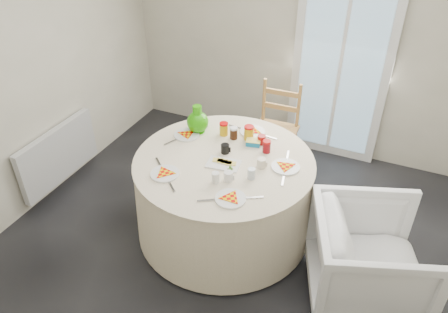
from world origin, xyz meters
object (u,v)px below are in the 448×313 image
at_px(table, 224,196).
at_px(green_pitcher, 198,121).
at_px(radiator, 59,155).
at_px(armchair, 370,257).
at_px(wooden_chair, 275,132).

bearing_deg(table, green_pitcher, 141.81).
distance_m(radiator, green_pitcher, 1.51).
distance_m(table, green_pitcher, 0.71).
distance_m(radiator, table, 1.77).
bearing_deg(armchair, table, 60.69).
relative_size(radiator, green_pitcher, 3.96).
relative_size(radiator, wooden_chair, 1.03).
bearing_deg(radiator, table, 2.87).
height_order(wooden_chair, armchair, wooden_chair).
distance_m(armchair, green_pitcher, 1.82).
relative_size(table, armchair, 1.84).
xyz_separation_m(wooden_chair, green_pitcher, (-0.50, -0.75, 0.40)).
bearing_deg(wooden_chair, table, -97.42).
bearing_deg(green_pitcher, table, -54.11).
height_order(table, wooden_chair, wooden_chair).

